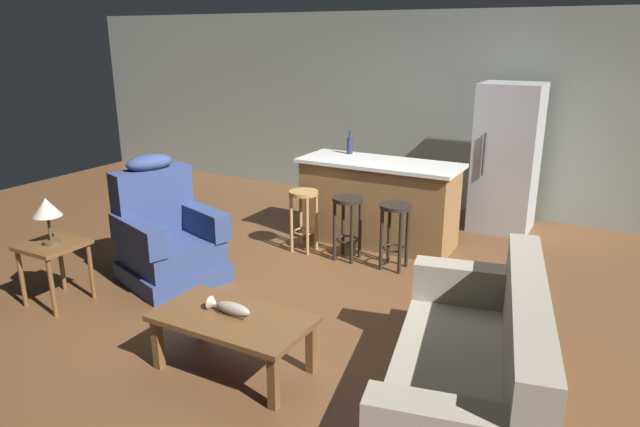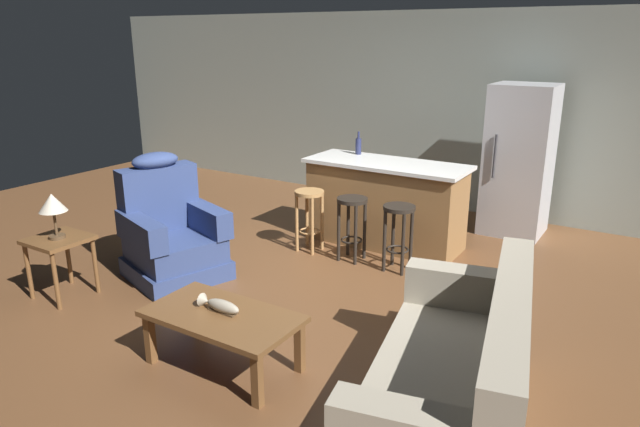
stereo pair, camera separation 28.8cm
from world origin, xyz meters
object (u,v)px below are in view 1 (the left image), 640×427
Objects in this scene: couch at (474,376)px; table_lamp at (47,210)px; end_table at (54,254)px; bar_stool_right at (395,224)px; refrigerator at (506,158)px; fish_figurine at (229,308)px; kitchen_island at (378,202)px; coffee_table at (233,323)px; bar_stool_middle at (348,217)px; bar_stool_left at (304,210)px; bottle_tall_green at (350,145)px; recliner_near_lamp at (166,237)px.

table_lamp is at bearing -10.23° from couch.
couch is at bearing 1.38° from end_table.
bar_stool_right is 1.99m from refrigerator.
bar_stool_right is at bearing -110.35° from refrigerator.
fish_figurine is at bearing -2.48° from table_lamp.
couch is 1.13× the size of kitchen_island.
kitchen_island is at bearing 56.19° from end_table.
coffee_table is 2.68× the size of table_lamp.
kitchen_island is (1.87, 2.79, 0.02)m from end_table.
bar_stool_middle is (1.79, 2.16, 0.01)m from end_table.
end_table is 0.82× the size of bar_stool_right.
coffee_table is at bearing -71.56° from bar_stool_left.
fish_figurine is at bearing -72.35° from bar_stool_left.
refrigerator is (0.68, 1.83, 0.41)m from bar_stool_right.
couch is 3.76m from bottle_tall_green.
fish_figurine is at bearing -98.59° from bar_stool_right.
recliner_near_lamp is at bearing 62.04° from table_lamp.
refrigerator reaches higher than kitchen_island.
refrigerator reaches higher than bar_stool_left.
bar_stool_right is at bearing -42.45° from bottle_tall_green.
bar_stool_left is at bearing 60.02° from table_lamp.
bar_stool_middle reaches higher than fish_figurine.
coffee_table is 4.25m from refrigerator.
table_lamp is at bearing -126.77° from refrigerator.
table_lamp is at bearing -49.85° from end_table.
bar_stool_left is at bearing 180.00° from bar_stool_right.
bottle_tall_green is at bearing 137.55° from bar_stool_right.
recliner_near_lamp is at bearing 147.10° from fish_figurine.
recliner_near_lamp is at bearing -121.32° from bar_stool_left.
end_table is at bearing -120.30° from bar_stool_left.
fish_figurine is at bearing -5.49° from couch.
table_lamp reaches higher than bar_stool_middle.
bar_stool_middle is (-0.23, 2.28, 0.11)m from coffee_table.
couch is 1.15× the size of refrigerator.
bottle_tall_green is at bearing -64.06° from couch.
kitchen_island is 0.77m from bottle_tall_green.
recliner_near_lamp is 1.76× the size of bar_stool_right.
bar_stool_right is at bearing -69.04° from couch.
bottle_tall_green is at bearing 101.35° from coffee_table.
kitchen_island is (-0.15, 2.91, 0.11)m from coffee_table.
kitchen_island is at bearing -133.31° from refrigerator.
recliner_near_lamp is at bearing -145.07° from bar_stool_right.
fish_figurine is 0.83× the size of table_lamp.
end_table is (-3.65, -0.09, 0.12)m from couch.
bottle_tall_green reaches higher than fish_figurine.
fish_figurine is at bearing -14.11° from recliner_near_lamp.
recliner_near_lamp is at bearing -125.93° from kitchen_island.
fish_figurine is at bearing -2.80° from end_table.
coffee_table is 2.40m from bar_stool_left.
refrigerator reaches higher than coffee_table.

